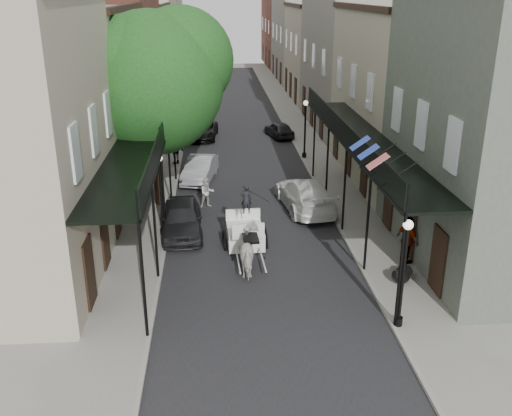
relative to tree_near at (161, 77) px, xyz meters
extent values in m
plane|color=gray|center=(4.20, -10.18, -6.49)|extent=(140.00, 140.00, 0.00)
cube|color=black|center=(4.20, 9.82, -6.48)|extent=(8.00, 90.00, 0.01)
cube|color=gray|center=(-0.80, 9.82, -6.43)|extent=(2.20, 90.00, 0.12)
cube|color=gray|center=(9.20, 9.82, -6.43)|extent=(2.20, 90.00, 0.12)
cube|color=#A19981|center=(-4.40, 19.82, -1.24)|extent=(5.00, 80.00, 10.50)
cube|color=gray|center=(12.80, 19.82, -1.24)|extent=(5.00, 80.00, 10.50)
cube|color=black|center=(-0.80, -3.18, -2.49)|extent=(2.20, 18.00, 0.12)
cube|color=black|center=(0.25, -3.18, -1.99)|extent=(0.06, 18.00, 1.00)
cylinder|color=black|center=(0.20, -12.18, -4.37)|extent=(0.10, 0.10, 4.00)
cylinder|color=black|center=(0.20, -4.18, -4.37)|extent=(0.10, 0.10, 4.00)
cylinder|color=black|center=(0.20, 3.82, -4.37)|extent=(0.10, 0.10, 4.00)
cube|color=black|center=(9.20, -3.18, -2.49)|extent=(2.20, 18.00, 0.12)
cube|color=black|center=(8.15, -3.18, -1.99)|extent=(0.06, 18.00, 1.00)
cylinder|color=black|center=(8.20, -12.18, -4.37)|extent=(0.10, 0.10, 4.00)
cylinder|color=black|center=(8.20, -4.18, -4.37)|extent=(0.10, 0.10, 4.00)
cylinder|color=black|center=(8.20, 3.82, -4.37)|extent=(0.10, 0.10, 4.00)
cylinder|color=#382619|center=(-0.40, -0.18, -3.57)|extent=(0.44, 0.44, 5.60)
sphere|color=#174718|center=(-0.40, -0.18, -0.29)|extent=(6.80, 6.80, 6.80)
sphere|color=#174718|center=(0.96, 0.42, 0.71)|extent=(5.10, 5.10, 5.10)
cylinder|color=#382619|center=(-0.40, 13.82, -3.85)|extent=(0.44, 0.44, 5.04)
sphere|color=#174718|center=(-0.40, 13.82, -0.91)|extent=(6.00, 6.00, 6.00)
sphere|color=#174718|center=(0.80, 14.42, -0.01)|extent=(4.50, 4.50, 4.50)
cylinder|color=black|center=(8.30, -12.18, -6.22)|extent=(0.28, 0.28, 0.30)
cylinder|color=black|center=(8.30, -12.18, -4.67)|extent=(0.12, 0.12, 3.40)
sphere|color=white|center=(8.30, -12.18, -2.82)|extent=(0.32, 0.32, 0.32)
cylinder|color=black|center=(0.10, -4.18, -6.22)|extent=(0.28, 0.28, 0.30)
cylinder|color=black|center=(0.10, -4.18, -4.67)|extent=(0.12, 0.12, 3.40)
sphere|color=white|center=(0.10, -4.18, -2.82)|extent=(0.32, 0.32, 0.32)
cylinder|color=black|center=(8.30, 7.82, -6.22)|extent=(0.28, 0.28, 0.30)
cylinder|color=black|center=(8.30, 7.82, -4.67)|extent=(0.12, 0.12, 3.40)
sphere|color=white|center=(8.30, 7.82, -2.82)|extent=(0.32, 0.32, 0.32)
imported|color=beige|center=(3.78, -7.75, -5.59)|extent=(1.05, 2.16, 1.79)
torus|color=black|center=(2.76, -4.64, -5.81)|extent=(0.15, 1.40, 1.40)
torus|color=black|center=(4.54, -4.57, -5.81)|extent=(0.15, 1.40, 1.40)
torus|color=black|center=(3.04, -6.15, -6.14)|extent=(0.11, 0.73, 0.73)
torus|color=black|center=(4.39, -6.09, -6.14)|extent=(0.11, 0.73, 0.73)
cube|color=white|center=(3.66, -4.82, -5.35)|extent=(1.60, 2.01, 0.76)
cube|color=white|center=(3.71, -5.96, -4.81)|extent=(1.33, 0.65, 0.13)
cube|color=white|center=(3.72, -6.23, -4.48)|extent=(1.31, 0.16, 0.54)
imported|color=black|center=(3.71, -5.96, -4.13)|extent=(0.46, 0.31, 1.22)
imported|color=beige|center=(2.03, -0.51, -5.72)|extent=(0.88, 0.78, 1.53)
imported|color=gray|center=(0.00, 7.05, -5.39)|extent=(1.46, 1.31, 1.97)
imported|color=gray|center=(10.00, -7.71, -5.38)|extent=(0.89, 1.25, 1.97)
imported|color=black|center=(0.92, -3.90, -5.73)|extent=(2.03, 4.54, 1.52)
imported|color=#A4A4A9|center=(1.60, 3.82, -5.80)|extent=(2.21, 4.38, 1.38)
imported|color=black|center=(1.60, 13.82, -5.87)|extent=(2.45, 4.64, 1.24)
imported|color=white|center=(6.92, -1.18, -5.72)|extent=(2.80, 5.55, 1.55)
imported|color=black|center=(7.32, 13.80, -5.89)|extent=(2.21, 3.74, 1.19)
ellipsoid|color=black|center=(9.26, -9.37, -6.08)|extent=(0.68, 0.68, 0.58)
ellipsoid|color=black|center=(9.56, -8.92, -6.13)|extent=(0.60, 0.60, 0.48)
camera|label=1|loc=(2.49, -27.79, 3.87)|focal=40.00mm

